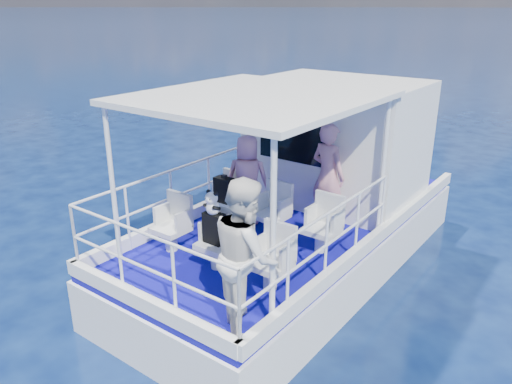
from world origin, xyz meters
TOP-DOWN VIEW (x-y plane):
  - ground at (0.00, 0.00)m, footprint 2000.00×2000.00m
  - hull at (0.00, 1.00)m, footprint 3.00×7.00m
  - deck at (0.00, 1.00)m, footprint 2.90×6.90m
  - cabin at (0.00, 2.30)m, footprint 2.85×2.00m
  - canopy at (0.00, -0.20)m, footprint 3.00×3.20m
  - canopy_posts at (0.00, -0.25)m, footprint 2.77×2.97m
  - railings at (0.00, -0.58)m, footprint 2.84×3.59m
  - seat_port_fwd at (-0.90, 0.20)m, footprint 0.48×0.46m
  - seat_center_fwd at (0.00, 0.20)m, footprint 0.48×0.46m
  - seat_stbd_fwd at (0.90, 0.20)m, footprint 0.48×0.46m
  - seat_port_aft at (-0.90, -1.10)m, footprint 0.48×0.46m
  - seat_center_aft at (0.00, -1.10)m, footprint 0.48×0.46m
  - seat_stbd_aft at (0.90, -1.10)m, footprint 0.48×0.46m
  - passenger_port_fwd at (-0.64, 0.42)m, footprint 0.67×0.59m
  - passenger_stbd_fwd at (0.49, 1.07)m, footprint 0.70×0.53m
  - passenger_stbd_aft at (1.12, -1.89)m, footprint 1.09×1.07m
  - backpack_port at (-0.90, 0.13)m, footprint 0.32×0.18m
  - backpack_center at (-0.03, -1.11)m, footprint 0.29×0.16m
  - compact_camera at (-0.89, 0.12)m, footprint 0.09×0.05m
  - panda at (-0.02, -1.14)m, footprint 0.22×0.18m

SIDE VIEW (x-z plane):
  - ground at x=0.00m, z-range 0.00..0.00m
  - hull at x=0.00m, z-range -0.80..0.80m
  - deck at x=0.00m, z-range 0.80..0.90m
  - seat_port_fwd at x=-0.90m, z-range 0.90..1.28m
  - seat_center_fwd at x=0.00m, z-range 0.90..1.28m
  - seat_stbd_fwd at x=0.90m, z-range 0.90..1.28m
  - seat_port_aft at x=-0.90m, z-range 0.90..1.28m
  - seat_center_aft at x=0.00m, z-range 0.90..1.28m
  - seat_stbd_aft at x=0.90m, z-range 0.90..1.28m
  - railings at x=0.00m, z-range 0.90..1.90m
  - backpack_port at x=-0.90m, z-range 1.28..1.70m
  - backpack_center at x=-0.03m, z-range 1.28..1.72m
  - passenger_port_fwd at x=-0.64m, z-range 0.90..2.39m
  - compact_camera at x=-0.89m, z-range 1.70..1.75m
  - passenger_stbd_fwd at x=0.49m, z-range 0.90..2.62m
  - passenger_stbd_aft at x=1.12m, z-range 0.90..2.66m
  - panda at x=-0.02m, z-range 1.72..2.05m
  - cabin at x=0.00m, z-range 0.90..3.10m
  - canopy_posts at x=0.00m, z-range 0.90..3.10m
  - canopy at x=0.00m, z-range 3.10..3.18m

